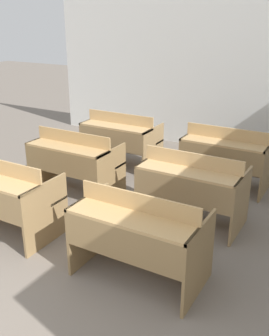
{
  "coord_description": "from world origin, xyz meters",
  "views": [
    {
      "loc": [
        2.3,
        -1.08,
        2.38
      ],
      "look_at": [
        0.26,
        2.49,
        0.78
      ],
      "focal_mm": 42.0,
      "sensor_mm": 36.0,
      "label": 1
    }
  ],
  "objects_px": {
    "bench_second_left": "(74,160)",
    "bench_third_left": "(120,138)",
    "bench_front_right": "(138,234)",
    "bench_front_left": "(3,194)",
    "bench_third_right": "(225,155)",
    "bench_second_right": "(191,186)"
  },
  "relations": [
    {
      "from": "bench_second_left",
      "to": "bench_third_left",
      "type": "distance_m",
      "value": 1.24
    },
    {
      "from": "bench_front_right",
      "to": "bench_third_left",
      "type": "height_order",
      "value": "same"
    },
    {
      "from": "bench_front_left",
      "to": "bench_third_left",
      "type": "bearing_deg",
      "value": 89.88
    },
    {
      "from": "bench_second_left",
      "to": "bench_third_right",
      "type": "relative_size",
      "value": 1.0
    },
    {
      "from": "bench_third_right",
      "to": "bench_second_left",
      "type": "bearing_deg",
      "value": -144.97
    },
    {
      "from": "bench_front_left",
      "to": "bench_second_right",
      "type": "bearing_deg",
      "value": 35.58
    },
    {
      "from": "bench_second_right",
      "to": "bench_third_right",
      "type": "relative_size",
      "value": 1.0
    },
    {
      "from": "bench_third_left",
      "to": "bench_second_left",
      "type": "bearing_deg",
      "value": -89.71
    },
    {
      "from": "bench_front_right",
      "to": "bench_third_left",
      "type": "relative_size",
      "value": 1.0
    },
    {
      "from": "bench_second_right",
      "to": "bench_third_right",
      "type": "bearing_deg",
      "value": 89.28
    },
    {
      "from": "bench_second_left",
      "to": "bench_second_right",
      "type": "bearing_deg",
      "value": -0.64
    },
    {
      "from": "bench_second_left",
      "to": "bench_third_left",
      "type": "relative_size",
      "value": 1.0
    },
    {
      "from": "bench_front_right",
      "to": "bench_third_right",
      "type": "height_order",
      "value": "same"
    },
    {
      "from": "bench_second_left",
      "to": "bench_third_right",
      "type": "distance_m",
      "value": 2.18
    },
    {
      "from": "bench_second_left",
      "to": "bench_third_right",
      "type": "bearing_deg",
      "value": 35.03
    },
    {
      "from": "bench_second_left",
      "to": "bench_second_right",
      "type": "xyz_separation_m",
      "value": [
        1.77,
        -0.02,
        0.0
      ]
    },
    {
      "from": "bench_front_right",
      "to": "bench_second_left",
      "type": "height_order",
      "value": "same"
    },
    {
      "from": "bench_front_right",
      "to": "bench_third_left",
      "type": "bearing_deg",
      "value": 124.78
    },
    {
      "from": "bench_front_right",
      "to": "bench_second_right",
      "type": "bearing_deg",
      "value": 89.41
    },
    {
      "from": "bench_second_left",
      "to": "bench_third_left",
      "type": "height_order",
      "value": "same"
    },
    {
      "from": "bench_second_right",
      "to": "bench_third_right",
      "type": "xyz_separation_m",
      "value": [
        0.02,
        1.27,
        0.0
      ]
    },
    {
      "from": "bench_third_left",
      "to": "bench_third_right",
      "type": "xyz_separation_m",
      "value": [
        1.79,
        0.01,
        0.0
      ]
    }
  ]
}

